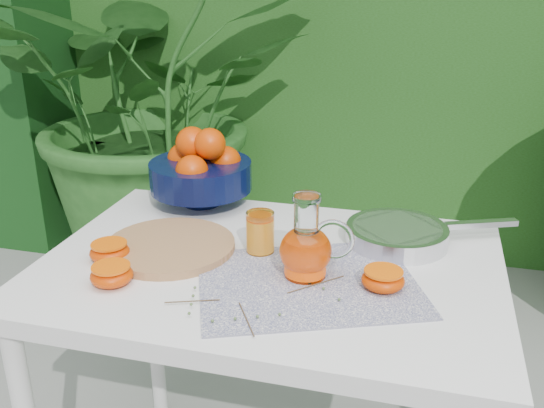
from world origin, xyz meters
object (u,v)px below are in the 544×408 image
(white_table, at_px, (270,295))
(cutting_board, at_px, (170,247))
(fruit_bowl, at_px, (201,169))
(saute_pan, at_px, (398,234))
(juice_pitcher, at_px, (307,249))

(white_table, distance_m, cutting_board, 0.25)
(fruit_bowl, relative_size, saute_pan, 0.66)
(cutting_board, bearing_deg, juice_pitcher, -7.79)
(cutting_board, height_order, saute_pan, saute_pan)
(cutting_board, bearing_deg, white_table, 0.21)
(white_table, bearing_deg, saute_pan, 32.92)
(cutting_board, relative_size, juice_pitcher, 1.66)
(cutting_board, relative_size, saute_pan, 0.69)
(white_table, relative_size, juice_pitcher, 5.58)
(white_table, distance_m, saute_pan, 0.33)
(juice_pitcher, bearing_deg, fruit_bowl, 136.77)
(cutting_board, height_order, fruit_bowl, fruit_bowl)
(fruit_bowl, distance_m, juice_pitcher, 0.50)
(juice_pitcher, height_order, saute_pan, juice_pitcher)
(white_table, xyz_separation_m, saute_pan, (0.27, 0.17, 0.11))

